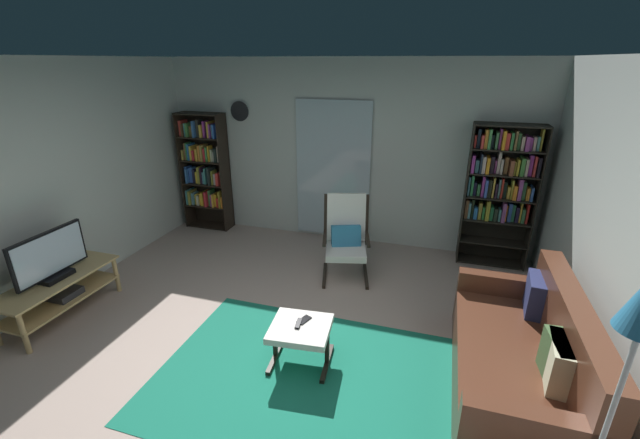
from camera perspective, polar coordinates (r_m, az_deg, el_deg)
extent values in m
plane|color=#AD978B|center=(3.98, -7.87, -18.77)|extent=(7.02, 7.02, 0.00)
cube|color=silver|center=(5.92, 3.33, 9.19)|extent=(5.60, 0.06, 2.60)
cube|color=silver|center=(5.06, -37.77, 2.51)|extent=(0.06, 6.00, 2.60)
cube|color=silver|center=(5.95, 1.78, 6.81)|extent=(1.10, 0.01, 2.00)
cube|color=#187258|center=(3.75, -1.36, -21.40)|extent=(2.64, 1.84, 0.01)
cube|color=tan|center=(5.06, -32.98, -7.00)|extent=(0.47, 1.25, 0.02)
cube|color=tan|center=(5.16, -32.45, -9.35)|extent=(0.43, 1.19, 0.02)
cylinder|color=tan|center=(4.74, -36.13, -12.80)|extent=(0.05, 0.05, 0.43)
cylinder|color=tan|center=(5.35, -26.64, -6.93)|extent=(0.05, 0.05, 0.43)
cylinder|color=tan|center=(5.61, -29.45, -6.20)|extent=(0.05, 0.05, 0.43)
cube|color=#28282D|center=(5.16, -32.29, -8.73)|extent=(0.28, 0.28, 0.07)
cube|color=black|center=(5.04, -33.07, -6.64)|extent=(0.20, 0.32, 0.05)
cube|color=black|center=(4.94, -33.66, -4.00)|extent=(0.04, 0.81, 0.46)
cube|color=silver|center=(4.92, -33.51, -4.04)|extent=(0.01, 0.76, 0.42)
cube|color=black|center=(6.86, -18.33, 6.52)|extent=(0.02, 0.30, 1.82)
cube|color=black|center=(6.48, -13.12, 6.22)|extent=(0.02, 0.30, 1.82)
cube|color=black|center=(6.78, -15.16, 6.70)|extent=(0.73, 0.02, 1.82)
cube|color=black|center=(6.94, -15.06, -0.75)|extent=(0.70, 0.28, 0.02)
cube|color=black|center=(6.82, -15.34, 1.95)|extent=(0.70, 0.28, 0.02)
cube|color=black|center=(6.71, -15.64, 4.88)|extent=(0.70, 0.28, 0.02)
cube|color=black|center=(6.62, -15.96, 7.90)|extent=(0.70, 0.28, 0.02)
cube|color=black|center=(6.55, -16.28, 10.99)|extent=(0.70, 0.28, 0.02)
cube|color=black|center=(6.50, -16.61, 14.00)|extent=(0.70, 0.28, 0.02)
cube|color=teal|center=(6.95, -17.69, 3.16)|extent=(0.03, 0.23, 0.24)
cube|color=#9F983A|center=(6.93, -17.42, 3.07)|extent=(0.03, 0.23, 0.22)
cube|color=#598DA4|center=(6.90, -17.10, 2.92)|extent=(0.03, 0.17, 0.19)
cube|color=gold|center=(6.90, -16.65, 2.85)|extent=(0.04, 0.16, 0.17)
cube|color=beige|center=(6.86, -16.46, 2.72)|extent=(0.04, 0.17, 0.16)
cube|color=orange|center=(6.84, -16.16, 2.84)|extent=(0.03, 0.15, 0.19)
cube|color=gold|center=(6.82, -15.78, 2.95)|extent=(0.04, 0.21, 0.22)
cube|color=red|center=(6.80, -15.53, 2.78)|extent=(0.03, 0.16, 0.19)
cube|color=red|center=(6.76, -15.40, 2.94)|extent=(0.04, 0.21, 0.24)
cube|color=#377A3A|center=(6.76, -14.93, 3.06)|extent=(0.03, 0.17, 0.26)
cube|color=purple|center=(6.75, -14.65, 2.74)|extent=(0.03, 0.19, 0.19)
cube|color=gold|center=(6.70, -14.49, 2.72)|extent=(0.02, 0.19, 0.21)
cube|color=gold|center=(6.71, -14.13, 2.72)|extent=(0.04, 0.15, 0.20)
cube|color=red|center=(6.68, -13.82, 2.45)|extent=(0.04, 0.17, 0.15)
cube|color=olive|center=(6.63, -13.56, 2.87)|extent=(0.03, 0.20, 0.27)
cube|color=orange|center=(6.62, -13.27, 2.49)|extent=(0.03, 0.19, 0.18)
cube|color=#3061B8|center=(6.86, -17.94, 6.14)|extent=(0.03, 0.16, 0.25)
cube|color=#3367AB|center=(6.83, -17.77, 5.97)|extent=(0.03, 0.23, 0.22)
cube|color=#3960B6|center=(6.82, -17.44, 6.08)|extent=(0.02, 0.15, 0.24)
cube|color=#305DAC|center=(6.79, -17.30, 6.03)|extent=(0.03, 0.12, 0.24)
cube|color=black|center=(6.77, -17.07, 5.89)|extent=(0.04, 0.12, 0.22)
cube|color=gold|center=(6.74, -16.67, 5.74)|extent=(0.04, 0.12, 0.19)
cube|color=#A9A037|center=(6.71, -16.34, 6.07)|extent=(0.03, 0.18, 0.27)
cube|color=#2A1828|center=(6.70, -16.10, 6.02)|extent=(0.02, 0.15, 0.26)
cube|color=teal|center=(6.68, -15.83, 5.67)|extent=(0.04, 0.10, 0.18)
cube|color=teal|center=(6.67, -15.47, 6.00)|extent=(0.03, 0.19, 0.25)
cube|color=#9A3C95|center=(6.65, -15.14, 5.62)|extent=(0.04, 0.10, 0.17)
cube|color=#1F292B|center=(6.61, -14.91, 5.98)|extent=(0.03, 0.23, 0.27)
cube|color=olive|center=(6.59, -14.64, 5.76)|extent=(0.02, 0.15, 0.22)
cube|color=beige|center=(6.58, -14.26, 5.55)|extent=(0.04, 0.15, 0.17)
cube|color=red|center=(6.55, -13.84, 5.63)|extent=(0.04, 0.21, 0.20)
cube|color=brown|center=(6.54, -13.39, 5.73)|extent=(0.03, 0.16, 0.22)
cube|color=#A8913E|center=(6.78, -18.31, 8.70)|extent=(0.03, 0.20, 0.16)
cube|color=brown|center=(6.75, -18.08, 9.10)|extent=(0.03, 0.16, 0.25)
cube|color=#32803E|center=(6.72, -17.92, 9.12)|extent=(0.02, 0.15, 0.27)
cube|color=#276BAE|center=(6.73, -17.59, 9.09)|extent=(0.03, 0.20, 0.25)
cube|color=gold|center=(6.71, -17.28, 8.97)|extent=(0.03, 0.20, 0.22)
cube|color=red|center=(6.68, -17.02, 8.67)|extent=(0.03, 0.18, 0.16)
cube|color=orange|center=(6.65, -16.83, 8.76)|extent=(0.02, 0.13, 0.19)
cube|color=gold|center=(6.64, -16.51, 8.78)|extent=(0.03, 0.21, 0.19)
cube|color=orange|center=(6.60, -16.27, 8.99)|extent=(0.03, 0.17, 0.24)
cube|color=#A78B3F|center=(6.58, -15.93, 9.01)|extent=(0.03, 0.20, 0.25)
cube|color=red|center=(6.55, -15.69, 8.75)|extent=(0.03, 0.14, 0.20)
cube|color=#3B8F46|center=(6.54, -15.35, 8.88)|extent=(0.02, 0.17, 0.22)
cube|color=gold|center=(6.51, -15.15, 8.92)|extent=(0.02, 0.12, 0.24)
cube|color=#BAC49B|center=(6.53, -14.69, 8.76)|extent=(0.03, 0.16, 0.19)
cube|color=#BBB6A5|center=(6.51, -14.38, 8.60)|extent=(0.03, 0.16, 0.15)
cube|color=#1D2924|center=(6.48, -14.09, 8.84)|extent=(0.04, 0.20, 0.21)
cube|color=beige|center=(6.45, -13.83, 8.94)|extent=(0.03, 0.16, 0.24)
cube|color=#CE3C32|center=(6.72, -18.61, 12.07)|extent=(0.04, 0.18, 0.23)
cube|color=brown|center=(6.68, -18.47, 11.85)|extent=(0.02, 0.16, 0.19)
cube|color=teal|center=(6.68, -18.03, 11.93)|extent=(0.04, 0.17, 0.20)
cube|color=#428641|center=(6.64, -17.79, 11.93)|extent=(0.03, 0.20, 0.20)
cube|color=brown|center=(6.63, -17.36, 11.76)|extent=(0.04, 0.16, 0.16)
cube|color=olive|center=(6.60, -17.10, 12.02)|extent=(0.03, 0.17, 0.22)
cube|color=#3566A9|center=(6.57, -16.93, 12.10)|extent=(0.03, 0.22, 0.24)
cube|color=#262825|center=(6.54, -16.52, 12.18)|extent=(0.04, 0.15, 0.26)
cube|color=gold|center=(6.52, -16.05, 11.88)|extent=(0.04, 0.19, 0.19)
cube|color=purple|center=(6.49, -15.71, 12.10)|extent=(0.03, 0.15, 0.24)
cube|color=black|center=(6.47, -15.32, 11.82)|extent=(0.04, 0.10, 0.17)
cube|color=gold|center=(6.44, -15.08, 12.10)|extent=(0.03, 0.20, 0.24)
cube|color=#933A8B|center=(6.44, -14.77, 11.98)|extent=(0.02, 0.24, 0.21)
cube|color=teal|center=(6.40, -14.59, 11.91)|extent=(0.04, 0.13, 0.20)
cube|color=#2E5EB8|center=(6.38, -14.27, 11.96)|extent=(0.02, 0.23, 0.21)
cube|color=#2B54B3|center=(6.38, -13.95, 11.89)|extent=(0.03, 0.17, 0.19)
cube|color=black|center=(5.62, 19.64, 3.32)|extent=(0.02, 0.30, 1.85)
cube|color=black|center=(5.73, 27.92, 2.36)|extent=(0.02, 0.30, 1.85)
cube|color=black|center=(5.80, 23.69, 3.27)|extent=(0.85, 0.02, 1.85)
cube|color=black|center=(5.99, 22.53, -5.40)|extent=(0.82, 0.28, 0.02)
cube|color=black|center=(5.87, 22.93, -2.85)|extent=(0.82, 0.28, 0.02)
cube|color=black|center=(5.76, 23.36, -0.06)|extent=(0.82, 0.28, 0.02)
cube|color=black|center=(5.66, 23.82, 2.84)|extent=(0.82, 0.28, 0.02)
cube|color=black|center=(5.58, 24.29, 5.83)|extent=(0.82, 0.28, 0.02)
cube|color=black|center=(5.52, 24.78, 8.90)|extent=(0.82, 0.28, 0.02)
cube|color=black|center=(5.47, 25.26, 11.86)|extent=(0.82, 0.28, 0.02)
cube|color=brown|center=(5.68, 19.84, 1.60)|extent=(0.04, 0.18, 0.25)
cube|color=teal|center=(5.67, 20.20, 1.31)|extent=(0.03, 0.14, 0.21)
cube|color=#242E1C|center=(5.70, 20.58, 1.58)|extent=(0.02, 0.13, 0.25)
cube|color=#2A69AA|center=(5.70, 20.93, 0.98)|extent=(0.04, 0.16, 0.15)
cube|color=olive|center=(5.68, 21.50, 1.21)|extent=(0.04, 0.11, 0.22)
cube|color=#31893F|center=(5.71, 21.89, 0.98)|extent=(0.03, 0.14, 0.16)
cube|color=olive|center=(5.69, 22.41, 1.36)|extent=(0.04, 0.21, 0.26)
cube|color=#2C8C53|center=(5.72, 22.86, 0.92)|extent=(0.04, 0.15, 0.18)
cube|color=#212D22|center=(5.72, 23.34, 0.81)|extent=(0.04, 0.19, 0.17)
cube|color=teal|center=(5.72, 23.82, 0.67)|extent=(0.03, 0.14, 0.16)
cube|color=#884983|center=(5.72, 24.29, 1.12)|extent=(0.04, 0.23, 0.26)
cube|color=orange|center=(5.75, 24.58, 0.93)|extent=(0.02, 0.14, 0.21)
cube|color=#3661B7|center=(5.74, 25.01, 1.01)|extent=(0.04, 0.13, 0.24)
cube|color=#2E794E|center=(5.76, 25.41, 0.91)|extent=(0.04, 0.11, 0.22)
cube|color=#1F1732|center=(5.77, 25.84, 0.73)|extent=(0.04, 0.14, 0.20)
cube|color=gold|center=(5.77, 26.24, 1.01)|extent=(0.02, 0.13, 0.26)
cube|color=#407E4A|center=(5.79, 26.52, 0.59)|extent=(0.04, 0.17, 0.18)
cube|color=red|center=(5.78, 26.99, 0.88)|extent=(0.02, 0.16, 0.26)
cube|color=teal|center=(5.60, 20.15, 4.56)|extent=(0.02, 0.17, 0.24)
cube|color=#308F4F|center=(5.60, 20.55, 4.62)|extent=(0.03, 0.17, 0.26)
cube|color=#181731|center=(5.61, 20.86, 4.13)|extent=(0.03, 0.10, 0.17)
cube|color=#398046|center=(5.62, 21.33, 3.98)|extent=(0.04, 0.11, 0.15)
cube|color=#983587|center=(5.59, 21.86, 4.40)|extent=(0.03, 0.14, 0.26)
cube|color=#3B5CB5|center=(5.60, 22.22, 4.20)|extent=(0.03, 0.20, 0.23)
cube|color=#2A2C1F|center=(5.63, 22.66, 4.19)|extent=(0.04, 0.17, 0.22)
cube|color=gold|center=(5.62, 23.10, 4.29)|extent=(0.02, 0.19, 0.26)
cube|color=black|center=(5.62, 23.41, 3.89)|extent=(0.02, 0.20, 0.19)
cube|color=#5E9491|center=(5.62, 23.79, 4.07)|extent=(0.02, 0.13, 0.24)
cube|color=red|center=(5.64, 24.09, 4.18)|extent=(0.02, 0.19, 0.25)
cube|color=#192C24|center=(5.65, 24.45, 3.90)|extent=(0.04, 0.11, 0.21)
cube|color=gold|center=(5.65, 24.86, 3.53)|extent=(0.03, 0.14, 0.15)
cube|color=#9D9A30|center=(5.63, 25.28, 3.91)|extent=(0.02, 0.14, 0.24)
cube|color=orange|center=(5.66, 25.55, 3.62)|extent=(0.04, 0.23, 0.18)
cube|color=#924791|center=(5.65, 26.15, 3.94)|extent=(0.04, 0.22, 0.27)
cube|color=#418049|center=(5.67, 26.63, 3.67)|extent=(0.04, 0.12, 0.22)
cube|color=orange|center=(5.68, 27.07, 3.28)|extent=(0.04, 0.14, 0.16)
cube|color=#3761B1|center=(5.69, 27.46, 3.32)|extent=(0.03, 0.21, 0.17)
cube|color=#97348E|center=(5.50, 20.63, 7.44)|extent=(0.04, 0.22, 0.22)
cube|color=teal|center=(5.52, 21.13, 7.07)|extent=(0.04, 0.14, 0.16)
cube|color=#1B2434|center=(5.52, 21.61, 7.45)|extent=(0.02, 0.23, 0.24)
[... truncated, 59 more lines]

